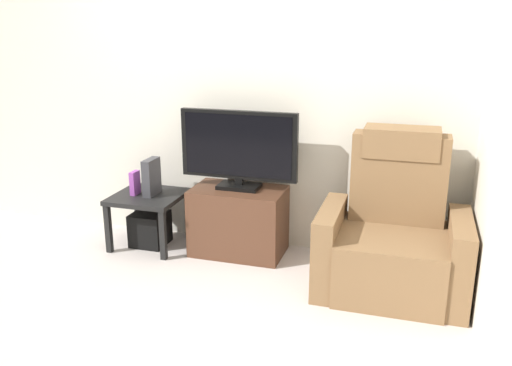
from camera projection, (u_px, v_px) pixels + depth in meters
The scene contains 10 objects.
ground_plane at pixel (177, 300), 3.59m from camera, with size 6.40×6.40×0.00m, color #BCB2AD.
wall_back at pixel (231, 83), 4.25m from camera, with size 6.40×0.06×2.60m, color beige.
wall_side at pixel (512, 120), 2.69m from camera, with size 0.06×4.48×2.60m, color beige.
tv_stand at pixel (239, 221), 4.25m from camera, with size 0.71×0.43×0.53m.
television at pixel (239, 148), 4.10m from camera, with size 0.91×0.20×0.60m.
recliner_armchair at pixel (393, 237), 3.66m from camera, with size 0.98×0.78×1.08m.
side_table at pixel (148, 202), 4.38m from camera, with size 0.54×0.54×0.43m.
subwoofer_box at pixel (150, 229), 4.44m from camera, with size 0.27×0.27×0.27m, color black.
book_upright at pixel (135, 183), 4.34m from camera, with size 0.04×0.11×0.19m, color purple.
game_console at pixel (151, 177), 4.32m from camera, with size 0.07×0.20×0.29m, color #333338.
Camera 1 is at (1.44, -2.92, 1.78)m, focal length 38.01 mm.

